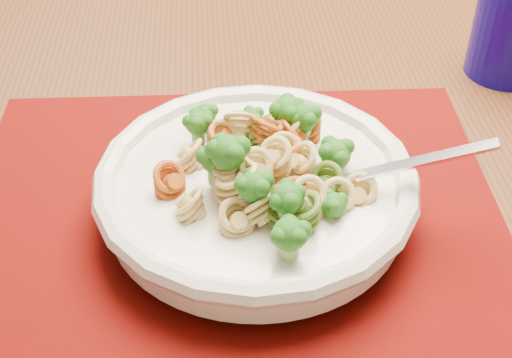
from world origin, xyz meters
name	(u,v)px	position (x,y,z in m)	size (l,w,h in m)	color
dining_table	(289,194)	(-0.04, -0.56, 0.66)	(1.64, 1.25, 0.76)	#562A18
placemat	(233,209)	(-0.13, -0.67, 0.76)	(0.46, 0.36, 0.00)	#590603
pasta_bowl	(256,188)	(-0.11, -0.68, 0.79)	(0.27, 0.27, 0.05)	silver
pasta_broccoli_heap	(256,173)	(-0.11, -0.68, 0.81)	(0.23, 0.23, 0.06)	tan
fork	(326,183)	(-0.07, -0.71, 0.81)	(0.19, 0.02, 0.01)	silver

